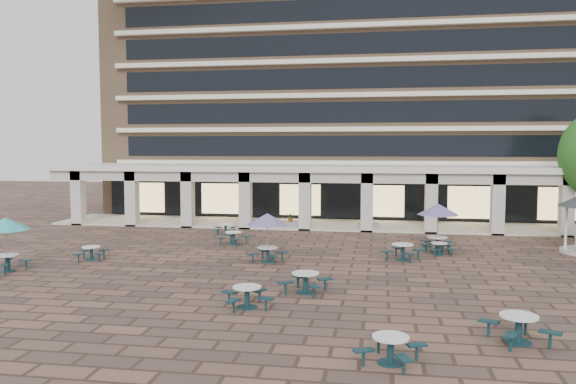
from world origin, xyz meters
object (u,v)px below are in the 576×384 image
object	(u,v)px
picnic_table_1	(247,295)
planter_left	(291,222)
picnic_table_2	(391,347)
planter_right	(369,224)

from	to	relation	value
picnic_table_1	planter_left	world-z (taller)	planter_left
picnic_table_1	planter_left	size ratio (longest dim) A/B	1.41
picnic_table_1	picnic_table_2	size ratio (longest dim) A/B	1.05
picnic_table_1	planter_right	distance (m)	19.85
picnic_table_1	planter_right	bearing A→B (deg)	55.45
planter_right	picnic_table_1	bearing A→B (deg)	-101.33
picnic_table_1	picnic_table_2	bearing A→B (deg)	-64.96
picnic_table_1	planter_left	bearing A→B (deg)	71.28
picnic_table_1	planter_right	xyz separation A→B (m)	(3.90, 19.47, -0.04)
planter_left	planter_right	xyz separation A→B (m)	(5.43, 0.00, -0.03)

